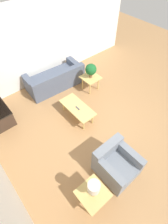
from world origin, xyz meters
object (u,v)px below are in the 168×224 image
(armchair, at_px, (116,164))
(side_table_lamp, at_px, (93,194))
(sofa, at_px, (55,80))
(table_lamp, at_px, (94,188))
(coffee_table, at_px, (77,108))
(potted_plant, at_px, (91,70))
(side_table_plant, at_px, (91,79))

(armchair, distance_m, side_table_lamp, 0.92)
(sofa, height_order, table_lamp, table_lamp)
(coffee_table, xyz_separation_m, side_table_lamp, (-2.10, 1.29, 0.08))
(sofa, bearing_deg, armchair, 82.41)
(sofa, distance_m, armchair, 3.62)
(armchair, relative_size, table_lamp, 1.79)
(coffee_table, bearing_deg, potted_plant, -58.31)
(armchair, bearing_deg, side_table_lamp, -168.98)
(armchair, xyz_separation_m, side_table_plant, (2.64, -1.55, 0.13))
(potted_plant, relative_size, table_lamp, 0.99)
(table_lamp, bearing_deg, armchair, -78.57)
(side_table_plant, xyz_separation_m, side_table_lamp, (-2.82, 2.45, 0.00))
(sofa, xyz_separation_m, table_lamp, (-3.73, 1.60, 0.57))
(armchair, relative_size, side_table_lamp, 1.55)
(coffee_table, relative_size, table_lamp, 2.32)
(coffee_table, height_order, potted_plant, potted_plant)
(side_table_lamp, bearing_deg, armchair, -78.57)
(armchair, xyz_separation_m, table_lamp, (-0.18, 0.90, 0.54))
(table_lamp, bearing_deg, side_table_lamp, -153.43)
(sofa, distance_m, coffee_table, 1.66)
(potted_plant, bearing_deg, sofa, 42.76)
(armchair, distance_m, coffee_table, 1.96)
(side_table_lamp, bearing_deg, side_table_plant, -40.96)
(coffee_table, bearing_deg, armchair, 168.48)
(side_table_plant, distance_m, side_table_lamp, 3.73)
(armchair, height_order, potted_plant, potted_plant)
(armchair, bearing_deg, sofa, 78.44)
(armchair, height_order, table_lamp, table_lamp)
(potted_plant, xyz_separation_m, table_lamp, (-2.82, 2.45, 0.03))
(side_table_lamp, bearing_deg, potted_plant, -40.96)
(side_table_plant, bearing_deg, sofa, 42.76)
(table_lamp, bearing_deg, side_table_plant, -40.96)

